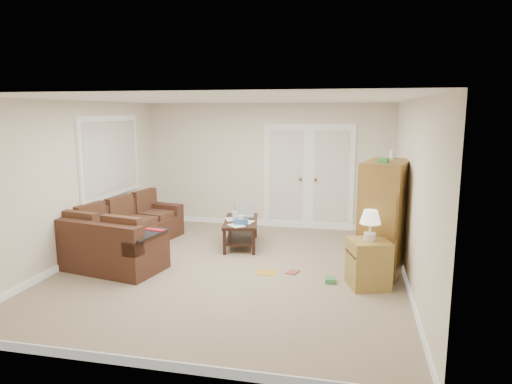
% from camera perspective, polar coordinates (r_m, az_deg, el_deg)
% --- Properties ---
extents(floor, '(5.50, 5.50, 0.00)m').
position_cam_1_polar(floor, '(6.93, -3.05, -9.65)').
color(floor, gray).
rests_on(floor, ground).
extents(ceiling, '(5.00, 5.50, 0.02)m').
position_cam_1_polar(ceiling, '(6.53, -3.26, 11.49)').
color(ceiling, white).
rests_on(ceiling, wall_back).
extents(wall_left, '(0.02, 5.50, 2.50)m').
position_cam_1_polar(wall_left, '(7.66, -21.50, 1.21)').
color(wall_left, silver).
rests_on(wall_left, floor).
extents(wall_right, '(0.02, 5.50, 2.50)m').
position_cam_1_polar(wall_right, '(6.43, 18.88, -0.21)').
color(wall_right, silver).
rests_on(wall_right, floor).
extents(wall_back, '(5.00, 0.02, 2.50)m').
position_cam_1_polar(wall_back, '(9.27, 1.36, 3.33)').
color(wall_back, silver).
rests_on(wall_back, floor).
extents(wall_front, '(5.00, 0.02, 2.50)m').
position_cam_1_polar(wall_front, '(4.09, -13.45, -5.61)').
color(wall_front, silver).
rests_on(wall_front, floor).
extents(baseboards, '(5.00, 5.50, 0.10)m').
position_cam_1_polar(baseboards, '(6.91, -3.05, -9.26)').
color(baseboards, silver).
rests_on(baseboards, floor).
extents(french_doors, '(1.80, 0.05, 2.13)m').
position_cam_1_polar(french_doors, '(9.14, 6.55, 1.81)').
color(french_doors, silver).
rests_on(french_doors, floor).
extents(window_left, '(0.05, 1.92, 1.42)m').
position_cam_1_polar(window_left, '(8.45, -17.68, 4.25)').
color(window_left, silver).
rests_on(window_left, wall_left).
extents(sectional_sofa, '(1.81, 2.80, 0.78)m').
position_cam_1_polar(sectional_sofa, '(7.82, -16.51, -5.41)').
color(sectional_sofa, '#47281B').
rests_on(sectional_sofa, floor).
extents(coffee_table, '(0.76, 1.21, 0.77)m').
position_cam_1_polar(coffee_table, '(8.05, -1.87, -4.95)').
color(coffee_table, black).
rests_on(coffee_table, floor).
extents(tv_armoire, '(0.82, 1.14, 1.76)m').
position_cam_1_polar(tv_armoire, '(6.91, 15.77, -2.91)').
color(tv_armoire, olive).
rests_on(tv_armoire, floor).
extents(side_cabinet, '(0.62, 0.62, 1.05)m').
position_cam_1_polar(side_cabinet, '(6.35, 13.89, -8.19)').
color(side_cabinet, olive).
rests_on(side_cabinet, floor).
extents(space_heater, '(0.13, 0.11, 0.32)m').
position_cam_1_polar(space_heater, '(9.02, 14.76, -4.25)').
color(space_heater, white).
rests_on(space_heater, floor).
extents(floor_magazine, '(0.29, 0.23, 0.01)m').
position_cam_1_polar(floor_magazine, '(6.78, 1.46, -10.05)').
color(floor_magazine, '#C28C22').
rests_on(floor_magazine, floor).
extents(floor_greenbox, '(0.13, 0.18, 0.07)m').
position_cam_1_polar(floor_greenbox, '(6.50, 9.27, -10.80)').
color(floor_greenbox, '#3E8946').
rests_on(floor_greenbox, floor).
extents(floor_book, '(0.20, 0.24, 0.02)m').
position_cam_1_polar(floor_book, '(6.84, 4.04, -9.86)').
color(floor_book, brown).
rests_on(floor_book, floor).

